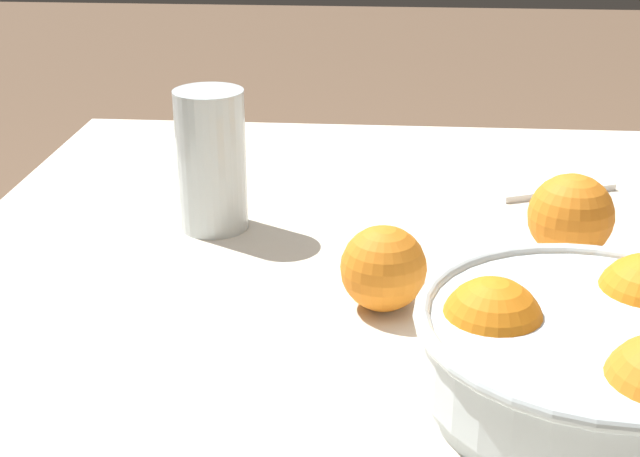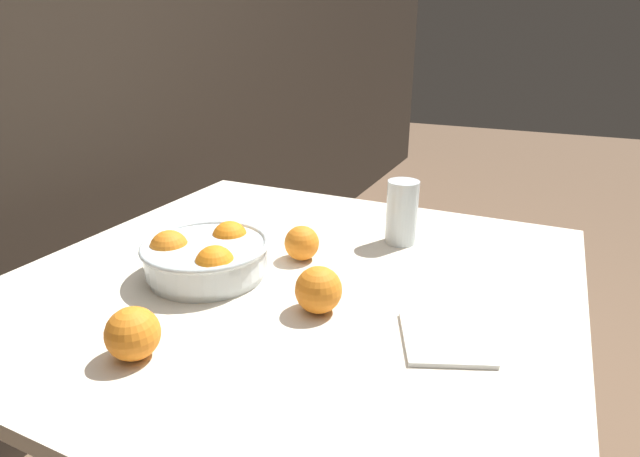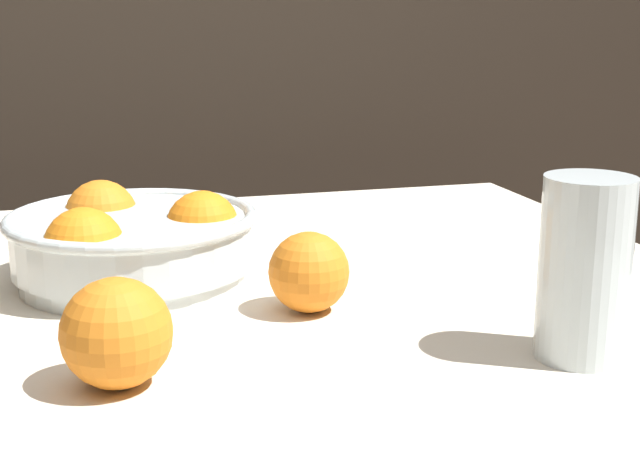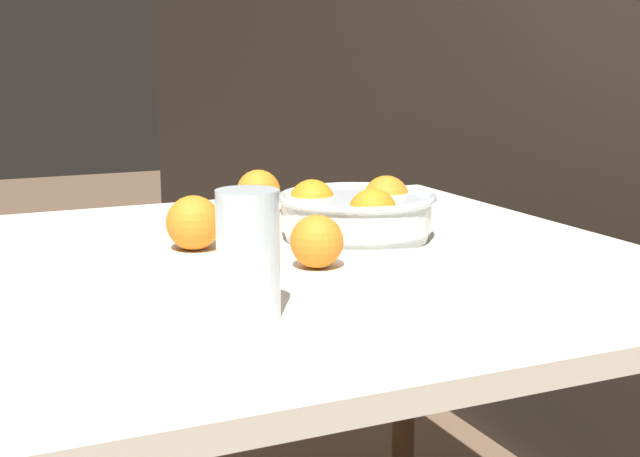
{
  "view_description": "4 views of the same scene",
  "coord_description": "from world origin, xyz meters",
  "px_view_note": "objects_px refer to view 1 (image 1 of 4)",
  "views": [
    {
      "loc": [
        0.08,
        0.71,
        1.08
      ],
      "look_at": [
        0.13,
        0.02,
        0.78
      ],
      "focal_mm": 50.0,
      "sensor_mm": 36.0,
      "label": 1
    },
    {
      "loc": [
        -0.79,
        -0.43,
        1.17
      ],
      "look_at": [
        0.07,
        -0.03,
        0.79
      ],
      "focal_mm": 28.0,
      "sensor_mm": 36.0,
      "label": 2
    },
    {
      "loc": [
        -0.12,
        -0.73,
        0.98
      ],
      "look_at": [
        0.09,
        0.02,
        0.79
      ],
      "focal_mm": 50.0,
      "sensor_mm": 36.0,
      "label": 3
    },
    {
      "loc": [
        1.17,
        -0.47,
        1.01
      ],
      "look_at": [
        0.13,
        0.0,
        0.78
      ],
      "focal_mm": 50.0,
      "sensor_mm": 36.0,
      "label": 4
    }
  ],
  "objects_px": {
    "orange_loose_aside": "(571,216)",
    "orange_loose_front": "(383,268)",
    "juice_glass": "(212,165)",
    "fruit_bowl": "(592,353)"
  },
  "relations": [
    {
      "from": "juice_glass",
      "to": "orange_loose_front",
      "type": "height_order",
      "value": "juice_glass"
    },
    {
      "from": "fruit_bowl",
      "to": "orange_loose_front",
      "type": "distance_m",
      "value": 0.2
    },
    {
      "from": "juice_glass",
      "to": "orange_loose_front",
      "type": "bearing_deg",
      "value": 137.39
    },
    {
      "from": "orange_loose_front",
      "to": "juice_glass",
      "type": "bearing_deg",
      "value": -42.61
    },
    {
      "from": "fruit_bowl",
      "to": "orange_loose_front",
      "type": "relative_size",
      "value": 3.38
    },
    {
      "from": "orange_loose_front",
      "to": "orange_loose_aside",
      "type": "height_order",
      "value": "orange_loose_aside"
    },
    {
      "from": "orange_loose_aside",
      "to": "orange_loose_front",
      "type": "bearing_deg",
      "value": 34.54
    },
    {
      "from": "fruit_bowl",
      "to": "juice_glass",
      "type": "bearing_deg",
      "value": -42.68
    },
    {
      "from": "orange_loose_aside",
      "to": "juice_glass",
      "type": "bearing_deg",
      "value": -6.71
    },
    {
      "from": "fruit_bowl",
      "to": "juice_glass",
      "type": "height_order",
      "value": "juice_glass"
    }
  ]
}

